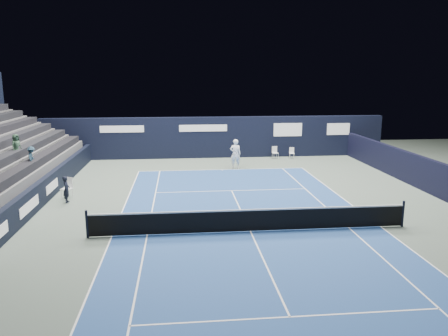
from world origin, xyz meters
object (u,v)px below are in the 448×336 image
object	(u,v)px
tennis_net	(251,220)
tennis_player	(235,154)
folding_chair_back_b	(292,152)
folding_chair_back_a	(275,152)
line_judge_chair	(68,186)

from	to	relation	value
tennis_net	tennis_player	distance (m)	12.33
tennis_player	folding_chair_back_b	bearing A→B (deg)	34.26
folding_chair_back_a	folding_chair_back_b	xyz separation A→B (m)	(1.30, -0.03, -0.05)
folding_chair_back_a	tennis_net	bearing A→B (deg)	-115.92
folding_chair_back_b	folding_chair_back_a	bearing A→B (deg)	-174.11
folding_chair_back_b	tennis_player	size ratio (longest dim) A/B	0.42
folding_chair_back_a	folding_chair_back_b	distance (m)	1.30
folding_chair_back_a	folding_chair_back_b	size ratio (longest dim) A/B	1.11
line_judge_chair	folding_chair_back_a	bearing A→B (deg)	61.60
folding_chair_back_b	tennis_player	xyz separation A→B (m)	(-4.74, -3.23, 0.52)
line_judge_chair	tennis_net	world-z (taller)	tennis_net
line_judge_chair	folding_chair_back_b	bearing A→B (deg)	58.94
folding_chair_back_a	tennis_player	bearing A→B (deg)	-146.72
folding_chair_back_a	tennis_player	xyz separation A→B (m)	(-3.44, -3.26, 0.47)
folding_chair_back_a	line_judge_chair	bearing A→B (deg)	-153.52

